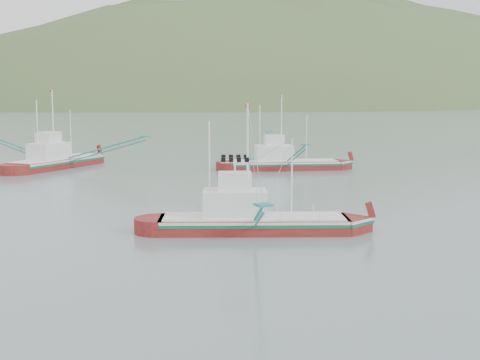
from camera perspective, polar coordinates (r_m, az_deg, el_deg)
name	(u,v)px	position (r m, az deg, el deg)	size (l,w,h in m)	color
ground	(277,240)	(43.39, 3.16, -5.14)	(1200.00, 1200.00, 0.00)	slate
main_boat	(252,204)	(45.41, 1.04, -2.10)	(13.21, 22.33, 9.44)	maroon
bg_boat_far	(56,150)	(87.39, -15.42, 2.49)	(21.35, 22.33, 10.64)	maroon
bg_boat_right	(284,155)	(82.56, 3.76, 2.18)	(13.94, 23.82, 9.88)	maroon
headland_right	(305,105)	(534.84, 5.60, 6.42)	(684.00, 432.00, 306.00)	#42592D
ridge_distant	(13,104)	(599.93, -18.83, 6.17)	(960.00, 400.00, 240.00)	slate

